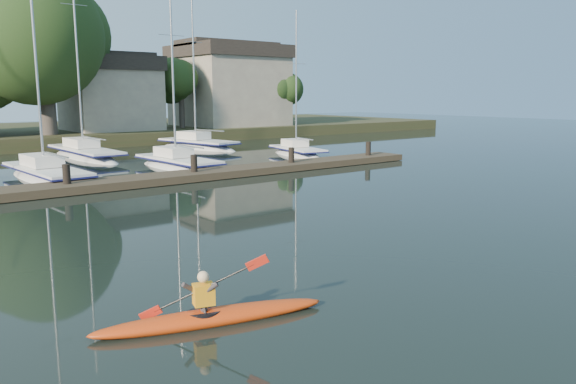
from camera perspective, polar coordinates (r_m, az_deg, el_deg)
ground at (r=14.74m, az=6.51°, el=-6.33°), size 160.00×160.00×0.00m
kayak at (r=10.54m, az=-7.87°, el=-12.17°), size 4.35×1.72×1.39m
dock at (r=26.34m, az=-15.24°, el=1.08°), size 34.00×2.00×1.80m
sailboat_2 at (r=29.60m, az=-23.30°, el=0.81°), size 2.66×8.97×14.65m
sailboat_3 at (r=31.93m, az=-11.10°, el=2.05°), size 2.50×7.88×12.53m
sailboat_4 at (r=37.83m, az=0.94°, el=3.48°), size 3.02×6.46×10.58m
sailboat_6 at (r=38.72m, az=-19.89°, el=3.00°), size 2.49×10.37×16.39m
sailboat_7 at (r=43.19m, az=-9.13°, el=4.12°), size 3.88×8.74×13.66m
shore at (r=51.68m, az=-25.18°, el=8.07°), size 90.00×25.25×12.75m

